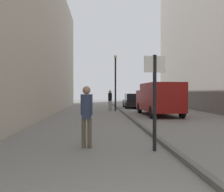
{
  "coord_description": "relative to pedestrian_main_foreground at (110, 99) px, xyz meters",
  "views": [
    {
      "loc": [
        -0.41,
        -1.58,
        1.59
      ],
      "look_at": [
        0.45,
        13.08,
        1.37
      ],
      "focal_mm": 40.08,
      "sensor_mm": 36.0,
      "label": 1
    }
  ],
  "objects": [
    {
      "name": "lamp_post",
      "position": [
        0.44,
        -0.38,
        1.71
      ],
      "size": [
        0.28,
        0.28,
        4.76
      ],
      "color": "black",
      "rests_on": "ground_plane"
    },
    {
      "name": "parked_car",
      "position": [
        2.56,
        3.9,
        -0.3
      ],
      "size": [
        1.9,
        4.23,
        1.45
      ],
      "rotation": [
        0.0,
        0.0,
        -0.02
      ],
      "color": "black",
      "rests_on": "ground_plane"
    },
    {
      "name": "pedestrian_main_foreground",
      "position": [
        0.0,
        0.0,
        0.0
      ],
      "size": [
        0.33,
        0.27,
        1.76
      ],
      "rotation": [
        0.0,
        0.0,
        -0.39
      ],
      "color": "gray",
      "rests_on": "ground_plane"
    },
    {
      "name": "ground_plane",
      "position": [
        -0.68,
        -7.92,
        -1.02
      ],
      "size": [
        80.0,
        80.0,
        0.0
      ],
      "primitive_type": "plane",
      "color": "gray"
    },
    {
      "name": "delivery_van",
      "position": [
        3.11,
        -4.61,
        0.18
      ],
      "size": [
        2.22,
        5.59,
        2.2
      ],
      "rotation": [
        0.0,
        0.0,
        0.02
      ],
      "color": "maroon",
      "rests_on": "ground_plane"
    },
    {
      "name": "pedestrian_mid_block",
      "position": [
        -1.4,
        -14.36,
        0.0
      ],
      "size": [
        0.34,
        0.24,
        1.77
      ],
      "rotation": [
        0.0,
        0.0,
        -0.24
      ],
      "color": "brown",
      "rests_on": "ground_plane"
    },
    {
      "name": "building_facade_left",
      "position": [
        -5.95,
        -7.92,
        4.54
      ],
      "size": [
        3.33,
        40.0,
        11.1
      ],
      "primitive_type": "cube",
      "color": "#BCB29E",
      "rests_on": "ground_plane"
    },
    {
      "name": "kerb_strip",
      "position": [
        0.9,
        -7.92,
        -0.96
      ],
      "size": [
        0.16,
        40.0,
        0.12
      ],
      "primitive_type": "cube",
      "color": "#615F5B",
      "rests_on": "ground_plane"
    },
    {
      "name": "street_sign_post",
      "position": [
        0.45,
        -14.83,
        0.53
      ],
      "size": [
        0.6,
        0.12,
        2.6
      ],
      "rotation": [
        0.0,
        0.0,
        3.29
      ],
      "color": "black",
      "rests_on": "ground_plane"
    }
  ]
}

